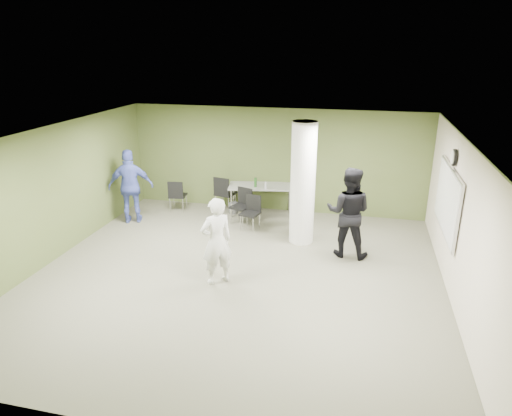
% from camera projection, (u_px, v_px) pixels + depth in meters
% --- Properties ---
extents(floor, '(8.00, 8.00, 0.00)m').
position_uv_depth(floor, '(237.00, 276.00, 9.09)').
color(floor, '#545442').
rests_on(floor, ground).
extents(ceiling, '(8.00, 8.00, 0.00)m').
position_uv_depth(ceiling, '(235.00, 136.00, 8.14)').
color(ceiling, white).
rests_on(ceiling, wall_back).
extents(wall_back, '(8.00, 2.80, 0.02)m').
position_uv_depth(wall_back, '(276.00, 160.00, 12.28)').
color(wall_back, '#4C5A2A').
rests_on(wall_back, floor).
extents(wall_left, '(0.02, 8.00, 2.80)m').
position_uv_depth(wall_left, '(51.00, 195.00, 9.48)').
color(wall_left, '#4C5A2A').
rests_on(wall_left, floor).
extents(wall_right_cream, '(0.02, 8.00, 2.80)m').
position_uv_depth(wall_right_cream, '(462.00, 228.00, 7.76)').
color(wall_right_cream, beige).
rests_on(wall_right_cream, floor).
extents(column, '(0.56, 0.56, 2.80)m').
position_uv_depth(column, '(303.00, 184.00, 10.23)').
color(column, silver).
rests_on(column, floor).
extents(whiteboard, '(0.05, 2.30, 1.30)m').
position_uv_depth(whiteboard, '(447.00, 200.00, 8.84)').
color(whiteboard, silver).
rests_on(whiteboard, wall_right_cream).
extents(wall_clock, '(0.06, 0.32, 0.32)m').
position_uv_depth(wall_clock, '(454.00, 157.00, 8.55)').
color(wall_clock, black).
rests_on(wall_clock, wall_right_cream).
extents(folding_table, '(1.80, 1.03, 1.06)m').
position_uv_depth(folding_table, '(261.00, 187.00, 12.15)').
color(folding_table, gray).
rests_on(folding_table, floor).
extents(wastebasket, '(0.26, 0.26, 0.30)m').
position_uv_depth(wastebasket, '(233.00, 208.00, 12.42)').
color(wastebasket, '#4C4C4C').
rests_on(wastebasket, floor).
extents(chair_back_left, '(0.48, 0.48, 0.88)m').
position_uv_depth(chair_back_left, '(177.00, 194.00, 12.44)').
color(chair_back_left, black).
rests_on(chair_back_left, floor).
extents(chair_back_right, '(0.58, 0.58, 0.97)m').
position_uv_depth(chair_back_right, '(224.00, 191.00, 12.45)').
color(chair_back_right, black).
rests_on(chair_back_right, floor).
extents(chair_table_left, '(0.57, 0.57, 0.90)m').
position_uv_depth(chair_table_left, '(242.00, 203.00, 11.66)').
color(chair_table_left, black).
rests_on(chair_table_left, floor).
extents(chair_table_right, '(0.51, 0.51, 0.85)m').
position_uv_depth(chair_table_right, '(251.00, 210.00, 11.26)').
color(chair_table_right, black).
rests_on(chair_table_right, floor).
extents(woman_white, '(0.74, 0.72, 1.72)m').
position_uv_depth(woman_white, '(217.00, 241.00, 8.57)').
color(woman_white, silver).
rests_on(woman_white, floor).
extents(man_black, '(1.03, 0.84, 1.97)m').
position_uv_depth(man_black, '(349.00, 212.00, 9.68)').
color(man_black, black).
rests_on(man_black, floor).
extents(man_blue, '(1.21, 0.83, 1.90)m').
position_uv_depth(man_blue, '(131.00, 187.00, 11.55)').
color(man_blue, '#4452A8').
rests_on(man_blue, floor).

